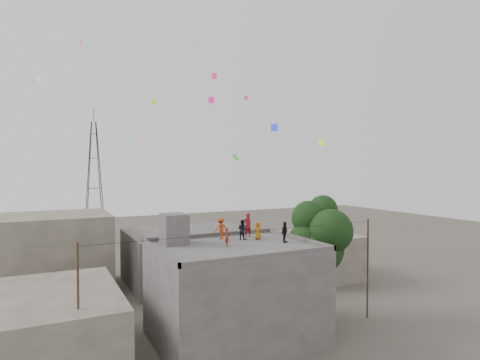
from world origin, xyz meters
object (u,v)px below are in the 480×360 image
object	(u,v)px
person_red_adult	(248,225)
person_dark_adult	(285,232)
stair_head_box	(174,229)
tree	(320,236)
transmission_tower	(94,182)

from	to	relation	value
person_red_adult	person_dark_adult	xyz separation A→B (m)	(1.26, -3.02, -0.18)
person_red_adult	stair_head_box	bearing A→B (deg)	-7.33
stair_head_box	person_dark_adult	bearing A→B (deg)	-23.04
stair_head_box	tree	world-z (taller)	tree
tree	transmission_tower	xyz separation A→B (m)	(-11.37, 39.40, 2.97)
tree	person_red_adult	world-z (taller)	tree
tree	transmission_tower	world-z (taller)	transmission_tower
transmission_tower	person_dark_adult	world-z (taller)	transmission_tower
person_dark_adult	transmission_tower	bearing A→B (deg)	67.05
stair_head_box	transmission_tower	world-z (taller)	transmission_tower
stair_head_box	person_red_adult	xyz separation A→B (m)	(5.58, 0.11, -0.11)
transmission_tower	person_dark_adult	bearing A→B (deg)	-79.26
person_dark_adult	person_red_adult	bearing A→B (deg)	79.00
stair_head_box	person_dark_adult	size ratio (longest dim) A/B	1.40
stair_head_box	person_dark_adult	xyz separation A→B (m)	(6.85, -2.91, -0.29)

